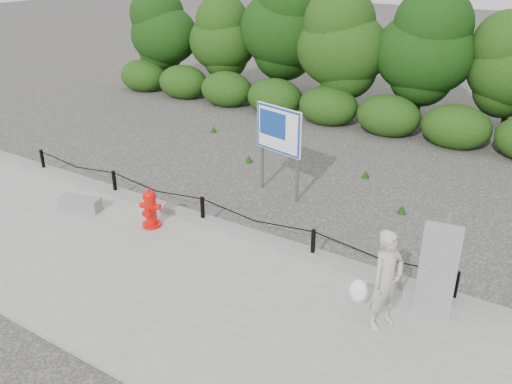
{
  "coord_description": "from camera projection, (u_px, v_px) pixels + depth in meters",
  "views": [
    {
      "loc": [
        6.2,
        -7.61,
        5.28
      ],
      "look_at": [
        1.15,
        0.2,
        1.0
      ],
      "focal_mm": 38.0,
      "sensor_mm": 36.0,
      "label": 1
    }
  ],
  "objects": [
    {
      "name": "treeline",
      "position": [
        393.0,
        44.0,
        16.61
      ],
      "size": [
        20.04,
        3.78,
        4.68
      ],
      "color": "black",
      "rests_on": "ground"
    },
    {
      "name": "ground",
      "position": [
        203.0,
        227.0,
        11.07
      ],
      "size": [
        90.0,
        90.0,
        0.0
      ],
      "primitive_type": "plane",
      "color": "#2D2B28",
      "rests_on": "ground"
    },
    {
      "name": "curb",
      "position": [
        205.0,
        220.0,
        11.05
      ],
      "size": [
        14.0,
        0.22,
        0.14
      ],
      "primitive_type": "cube",
      "color": "slate",
      "rests_on": "sidewalk"
    },
    {
      "name": "sidewalk",
      "position": [
        133.0,
        270.0,
        9.53
      ],
      "size": [
        14.0,
        4.0,
        0.08
      ],
      "primitive_type": "cube",
      "color": "gray",
      "rests_on": "ground"
    },
    {
      "name": "fire_hydrant",
      "position": [
        150.0,
        209.0,
        10.78
      ],
      "size": [
        0.49,
        0.49,
        0.82
      ],
      "rotation": [
        0.0,
        0.0,
        0.33
      ],
      "color": "red",
      "rests_on": "sidewalk"
    },
    {
      "name": "utility_cabinet",
      "position": [
        438.0,
        270.0,
        8.14
      ],
      "size": [
        0.59,
        0.44,
        1.6
      ],
      "rotation": [
        0.0,
        0.0,
        0.17
      ],
      "color": "#99999C",
      "rests_on": "sidewalk"
    },
    {
      "name": "pedestrian",
      "position": [
        385.0,
        281.0,
        7.81
      ],
      "size": [
        0.78,
        0.68,
        1.57
      ],
      "rotation": [
        0.0,
        0.0,
        1.15
      ],
      "color": "#ADA695",
      "rests_on": "sidewalk"
    },
    {
      "name": "concrete_block",
      "position": [
        81.0,
        204.0,
        11.56
      ],
      "size": [
        0.94,
        0.53,
        0.28
      ],
      "primitive_type": "cube",
      "rotation": [
        0.0,
        0.0,
        0.27
      ],
      "color": "gray",
      "rests_on": "sidewalk"
    },
    {
      "name": "advertising_sign",
      "position": [
        279.0,
        134.0,
        11.89
      ],
      "size": [
        1.28,
        0.37,
        2.08
      ],
      "rotation": [
        0.0,
        0.0,
        -0.23
      ],
      "color": "slate",
      "rests_on": "ground"
    },
    {
      "name": "chain_barrier",
      "position": [
        202.0,
        207.0,
        10.88
      ],
      "size": [
        10.06,
        0.06,
        0.6
      ],
      "color": "black",
      "rests_on": "sidewalk"
    }
  ]
}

